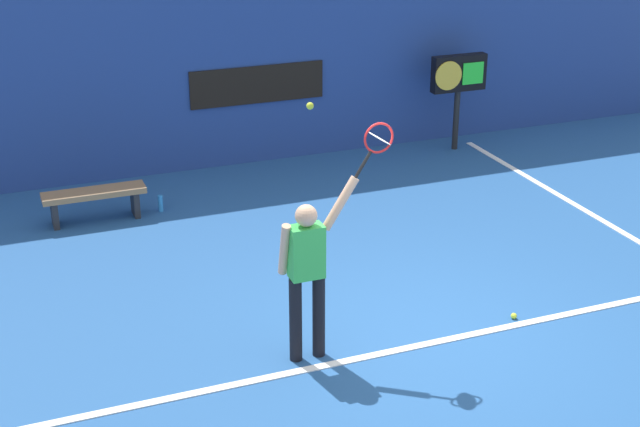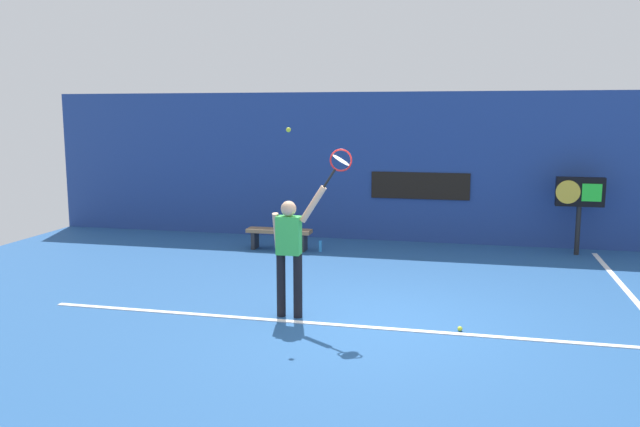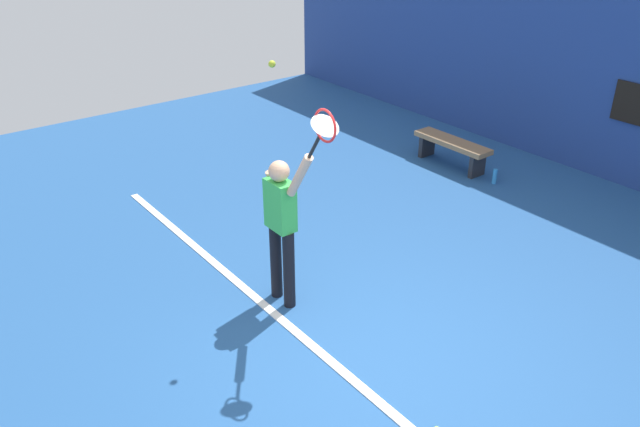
% 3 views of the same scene
% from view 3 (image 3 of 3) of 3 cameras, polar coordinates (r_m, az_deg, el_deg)
% --- Properties ---
extents(ground_plane, '(18.00, 18.00, 0.00)m').
position_cam_3_polar(ground_plane, '(6.39, 4.09, -13.36)').
color(ground_plane, '#23518C').
extents(court_baseline, '(10.00, 0.10, 0.01)m').
position_cam_3_polar(court_baseline, '(6.26, 2.38, -14.23)').
color(court_baseline, white).
rests_on(court_baseline, ground_plane).
extents(tennis_player, '(0.79, 0.31, 1.92)m').
position_cam_3_polar(tennis_player, '(6.71, -3.47, -0.68)').
color(tennis_player, black).
rests_on(tennis_player, ground_plane).
extents(tennis_racket, '(0.47, 0.27, 0.60)m').
position_cam_3_polar(tennis_racket, '(5.67, 0.33, 7.65)').
color(tennis_racket, black).
extents(tennis_ball, '(0.07, 0.07, 0.07)m').
position_cam_3_polar(tennis_ball, '(6.06, -4.33, 13.22)').
color(tennis_ball, '#CCE033').
extents(court_bench, '(1.40, 0.36, 0.45)m').
position_cam_3_polar(court_bench, '(10.72, 11.75, 5.91)').
color(court_bench, olive).
rests_on(court_bench, ground_plane).
extents(water_bottle, '(0.07, 0.07, 0.24)m').
position_cam_3_polar(water_bottle, '(10.29, 15.39, 3.23)').
color(water_bottle, '#338CD8').
rests_on(water_bottle, ground_plane).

